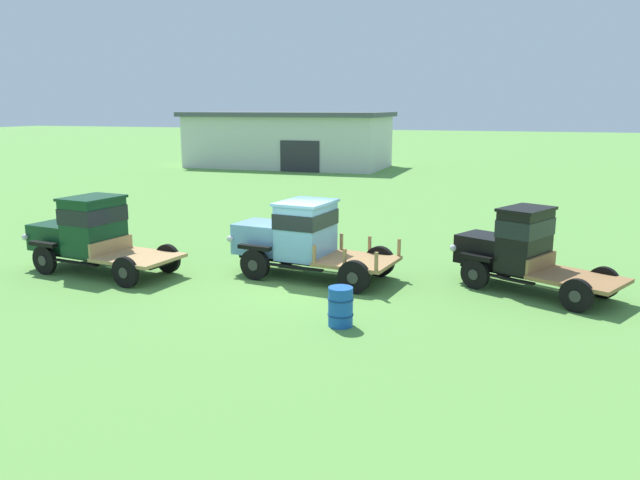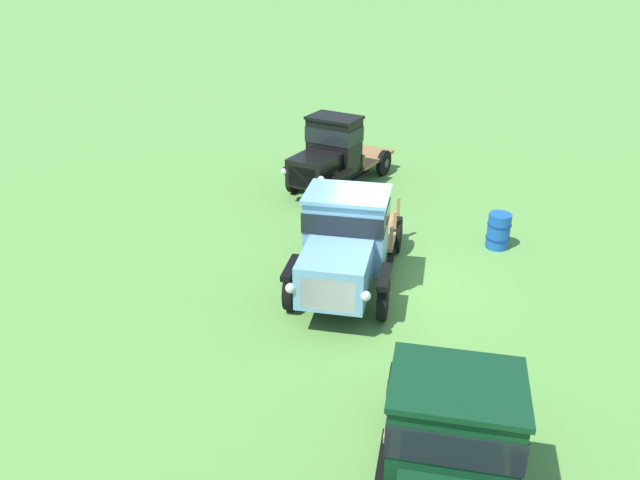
% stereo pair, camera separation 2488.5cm
% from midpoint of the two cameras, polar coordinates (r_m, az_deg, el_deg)
% --- Properties ---
extents(ground_plane, '(240.00, 240.00, 0.00)m').
position_cam_midpoint_polar(ground_plane, '(10.24, -50.92, -21.77)').
color(ground_plane, '#5B9342').
extents(vintage_truck_foreground_near, '(5.26, 2.49, 2.32)m').
position_cam_midpoint_polar(vintage_truck_foreground_near, '(9.18, -93.14, -37.34)').
color(vintage_truck_foreground_near, black).
rests_on(vintage_truck_foreground_near, ground).
extents(vintage_truck_second_in_line, '(5.13, 2.64, 2.26)m').
position_cam_midpoint_polar(vintage_truck_second_in_line, '(10.30, -57.79, -15.85)').
color(vintage_truck_second_in_line, black).
rests_on(vintage_truck_second_in_line, ground).
extents(vintage_truck_midrow_center, '(4.76, 3.42, 2.29)m').
position_cam_midpoint_polar(vintage_truck_midrow_center, '(13.87, -38.04, -0.52)').
color(vintage_truck_midrow_center, black).
rests_on(vintage_truck_midrow_center, ground).
extents(oil_drum_beside_row, '(0.60, 0.60, 0.92)m').
position_cam_midpoint_polar(oil_drum_beside_row, '(9.09, -30.33, -16.24)').
color(oil_drum_beside_row, '#1951B2').
rests_on(oil_drum_beside_row, ground).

